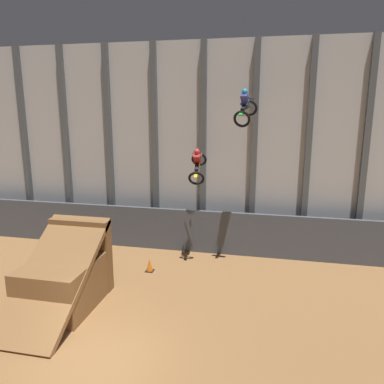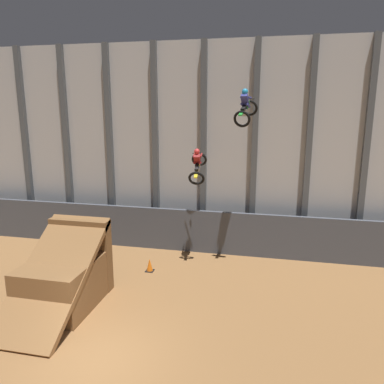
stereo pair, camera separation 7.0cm
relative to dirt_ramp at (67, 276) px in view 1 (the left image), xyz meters
The scene contains 7 objects.
ground_plane 4.11m from the dirt_ramp, 48.25° to the right, with size 60.00×60.00×0.00m, color olive.
arena_back_wall 8.55m from the dirt_ramp, 69.31° to the left, with size 32.00×0.40×10.40m.
lower_barrier 6.57m from the dirt_ramp, 66.28° to the left, with size 31.36×0.20×2.18m.
dirt_ramp is the anchor object (origin of this frame).
rider_bike_left_air 7.23m from the dirt_ramp, 50.02° to the left, with size 0.89×1.87×1.69m.
rider_bike_right_air 9.95m from the dirt_ramp, 38.95° to the left, with size 0.99×1.90×1.65m.
traffic_cone_near_ramp 3.98m from the dirt_ramp, 56.48° to the left, with size 0.36×0.36×0.58m.
Camera 1 is at (4.67, -8.70, 7.21)m, focal length 35.00 mm.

